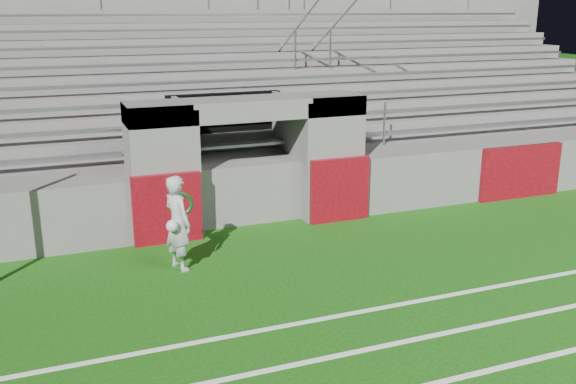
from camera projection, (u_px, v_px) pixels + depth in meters
name	position (u px, v px, depth m)	size (l,w,h in m)	color
ground	(317.00, 288.00, 10.26)	(90.00, 90.00, 0.00)	#13480C
stadium_structure	(196.00, 119.00, 16.97)	(26.00, 8.48, 5.42)	#5E5C59
goalkeeper_with_ball	(178.00, 223.00, 10.81)	(0.58, 0.70, 1.65)	#ABAEB5
hose_coil	(181.00, 205.00, 12.14)	(0.58, 0.15, 0.60)	#0D4410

